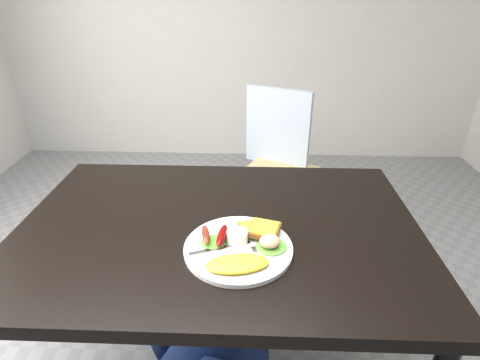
{
  "coord_description": "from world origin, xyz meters",
  "views": [
    {
      "loc": [
        0.1,
        -0.93,
        1.39
      ],
      "look_at": [
        0.06,
        -0.0,
        0.9
      ],
      "focal_mm": 28.0,
      "sensor_mm": 36.0,
      "label": 1
    }
  ],
  "objects": [
    {
      "name": "plate",
      "position": [
        0.06,
        -0.12,
        0.76
      ],
      "size": [
        0.29,
        0.29,
        0.01
      ],
      "primitive_type": "cylinder",
      "color": "white",
      "rests_on": "dining_table"
    },
    {
      "name": "omelette",
      "position": [
        0.07,
        -0.2,
        0.77
      ],
      "size": [
        0.17,
        0.1,
        0.02
      ],
      "primitive_type": "ellipsoid",
      "rotation": [
        0.0,
        0.0,
        0.17
      ],
      "color": "#FFF82D",
      "rests_on": "plate"
    },
    {
      "name": "dining_chair",
      "position": [
        0.24,
        0.9,
        0.45
      ],
      "size": [
        0.5,
        0.5,
        0.04
      ],
      "primitive_type": "cube",
      "rotation": [
        0.0,
        0.0,
        -0.44
      ],
      "color": "tan",
      "rests_on": "ground"
    },
    {
      "name": "sausage_b",
      "position": [
        0.02,
        -0.1,
        0.78
      ],
      "size": [
        0.04,
        0.1,
        0.03
      ],
      "primitive_type": "ellipsoid",
      "rotation": [
        0.0,
        0.0,
        -0.1
      ],
      "color": "#650804",
      "rests_on": "lettuce_left"
    },
    {
      "name": "fork",
      "position": [
        0.02,
        -0.14,
        0.76
      ],
      "size": [
        0.16,
        0.07,
        0.0
      ],
      "primitive_type": "cube",
      "rotation": [
        0.0,
        0.0,
        0.36
      ],
      "color": "#ADAFB7",
      "rests_on": "plate"
    },
    {
      "name": "toast_a",
      "position": [
        0.1,
        -0.05,
        0.77
      ],
      "size": [
        0.09,
        0.09,
        0.01
      ],
      "primitive_type": "cube",
      "rotation": [
        0.0,
        0.0,
        0.29
      ],
      "color": "brown",
      "rests_on": "plate"
    },
    {
      "name": "lettuce_right",
      "position": [
        0.15,
        -0.13,
        0.77
      ],
      "size": [
        0.11,
        0.1,
        0.01
      ],
      "primitive_type": "ellipsoid",
      "rotation": [
        0.0,
        0.0,
        0.34
      ],
      "color": "#4F8833",
      "rests_on": "plate"
    },
    {
      "name": "person",
      "position": [
        -0.1,
        0.45,
        0.84
      ],
      "size": [
        0.65,
        0.48,
        1.69
      ],
      "primitive_type": "imported",
      "rotation": [
        0.0,
        0.0,
        3.27
      ],
      "color": "navy",
      "rests_on": "ground"
    },
    {
      "name": "ramekin",
      "position": [
        0.06,
        -0.1,
        0.78
      ],
      "size": [
        0.07,
        0.07,
        0.03
      ],
      "primitive_type": "cylinder",
      "rotation": [
        0.0,
        0.0,
        -0.24
      ],
      "color": "white",
      "rests_on": "plate"
    },
    {
      "name": "sausage_a",
      "position": [
        -0.02,
        -0.1,
        0.78
      ],
      "size": [
        0.04,
        0.09,
        0.02
      ],
      "primitive_type": "ellipsoid",
      "rotation": [
        0.0,
        0.0,
        0.23
      ],
      "color": "#5C2315",
      "rests_on": "lettuce_left"
    },
    {
      "name": "toast_b",
      "position": [
        0.14,
        -0.07,
        0.78
      ],
      "size": [
        0.1,
        0.1,
        0.01
      ],
      "primitive_type": "cube",
      "rotation": [
        0.0,
        0.0,
        -0.28
      ],
      "color": "brown",
      "rests_on": "toast_a"
    },
    {
      "name": "lettuce_left",
      "position": [
        -0.0,
        -0.11,
        0.77
      ],
      "size": [
        0.08,
        0.07,
        0.01
      ],
      "primitive_type": "ellipsoid",
      "rotation": [
        0.0,
        0.0,
        0.11
      ],
      "color": "#50941D",
      "rests_on": "plate"
    },
    {
      "name": "potato_salad",
      "position": [
        0.15,
        -0.13,
        0.79
      ],
      "size": [
        0.07,
        0.06,
        0.03
      ],
      "primitive_type": "ellipsoid",
      "rotation": [
        0.0,
        0.0,
        0.23
      ],
      "color": "beige",
      "rests_on": "lettuce_right"
    },
    {
      "name": "dining_table",
      "position": [
        0.0,
        0.0,
        0.73
      ],
      "size": [
        1.2,
        0.8,
        0.04
      ],
      "primitive_type": "cube",
      "color": "black",
      "rests_on": "ground"
    }
  ]
}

